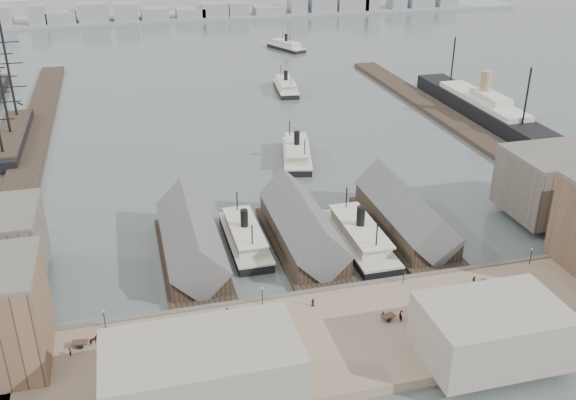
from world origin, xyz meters
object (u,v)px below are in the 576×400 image
object	(u,v)px
tram	(492,298)
horse_cart_center	(262,344)
ocean_steamer	(483,107)
ferry_docked_west	(245,237)
horse_cart_left	(91,340)
horse_cart_right	(398,316)

from	to	relation	value
tram	horse_cart_center	size ratio (longest dim) A/B	1.93
ocean_steamer	horse_cart_center	world-z (taller)	ocean_steamer
ferry_docked_west	horse_cart_left	distance (m)	47.09
horse_cart_left	horse_cart_right	xyz separation A→B (m)	(56.38, -7.26, -0.04)
ocean_steamer	tram	size ratio (longest dim) A/B	9.12
horse_cart_left	horse_cart_center	world-z (taller)	horse_cart_left
tram	horse_cart_center	bearing A→B (deg)	-179.22
horse_cart_left	ocean_steamer	bearing A→B (deg)	-44.76
tram	horse_cart_right	distance (m)	19.65
ocean_steamer	tram	distance (m)	129.67
horse_cart_center	horse_cart_right	distance (m)	26.89
ferry_docked_west	horse_cart_left	bearing A→B (deg)	-137.20
ferry_docked_west	horse_cart_right	bearing A→B (deg)	-60.92
ocean_steamer	horse_cart_right	xyz separation A→B (m)	(-83.17, -112.73, -0.92)
tram	horse_cart_left	size ratio (longest dim) A/B	1.97
horse_cart_center	tram	bearing A→B (deg)	-71.47
ferry_docked_west	horse_cart_left	world-z (taller)	ferry_docked_west
ocean_steamer	horse_cart_left	xyz separation A→B (m)	(-139.55, -105.47, -0.88)
horse_cart_center	horse_cart_left	bearing A→B (deg)	90.48
ferry_docked_west	ocean_steamer	size ratio (longest dim) A/B	0.32
ferry_docked_west	horse_cart_right	world-z (taller)	ferry_docked_west
tram	horse_cart_left	bearing A→B (deg)	173.60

